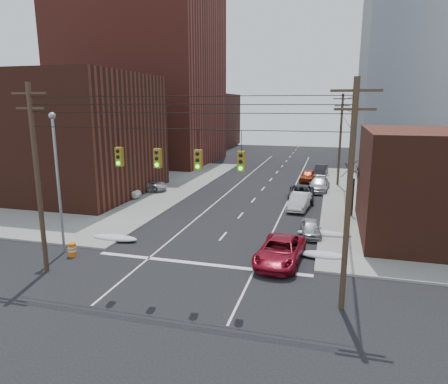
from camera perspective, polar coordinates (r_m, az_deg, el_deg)
The scene contains 27 objects.
ground at distance 20.10m, azimuth -9.66°, elevation -16.99°, with size 160.00×160.00×0.00m, color black.
sidewalk_nw at distance 55.90m, azimuth -23.41°, elevation 1.41°, with size 40.00×40.00×0.15m, color gray.
building_brick_tall at distance 71.38m, azimuth -11.63°, elevation 16.41°, with size 24.00×20.00×30.00m, color maroon.
building_brick_near at distance 48.13m, azimuth -23.06°, elevation 7.54°, with size 20.00×16.00×13.00m, color #4A2116.
building_brick_far at distance 95.95m, azimuth -5.42°, elevation 10.16°, with size 22.00×18.00×12.00m, color #4A2116.
building_glass at distance 87.34m, azimuth 26.63°, elevation 11.98°, with size 20.00×18.00×22.00m, color gray.
utility_pole_left at distance 25.09m, azimuth -25.12°, elevation 2.01°, with size 2.20×0.28×11.00m.
utility_pole_right at distance 19.23m, azimuth 17.43°, elevation -0.25°, with size 2.20×0.28×11.00m.
utility_pole_far at distance 49.95m, azimuth 16.28°, elevation 7.36°, with size 2.20×0.28×11.00m.
traffic_signals at distance 20.38m, azimuth -6.66°, elevation 4.89°, with size 17.00×0.42×2.02m.
street_light at distance 28.04m, azimuth -22.73°, elevation 2.71°, with size 0.44×0.44×9.32m.
bare_tree at distance 36.61m, azimuth 17.92°, elevation 0.04°, with size 2.09×2.20×4.93m.
snow_nw at distance 30.54m, azimuth -15.30°, elevation -6.33°, with size 3.50×1.08×0.42m, color silver.
snow_ne at distance 27.05m, azimuth 13.86°, elevation -8.73°, with size 3.00×1.08×0.42m, color silver.
snow_east_far at distance 31.30m, azimuth 14.10°, elevation -5.80°, with size 4.00×1.08×0.42m, color silver.
red_pickup at distance 25.60m, azimuth 8.01°, elevation -8.34°, with size 2.59×5.62×1.56m, color maroon.
parked_car_a at distance 31.06m, azimuth 12.28°, elevation -5.06°, with size 1.45×3.62×1.23m, color #A1A1A5.
parked_car_b at distance 38.52m, azimuth 10.73°, elevation -1.33°, with size 1.64×4.70×1.55m, color silver.
parked_car_c at distance 42.01m, azimuth 10.97°, elevation -0.19°, with size 2.55×5.53×1.54m, color black.
parked_car_d at distance 47.00m, azimuth 13.41°, elevation 1.03°, with size 2.15×5.28×1.53m, color #A9A9AE.
parked_car_e at distance 52.50m, azimuth 11.89°, elevation 2.26°, with size 1.76×4.37×1.49m, color #97270D.
parked_car_f at distance 57.50m, azimuth 13.68°, elevation 3.05°, with size 1.58×4.53×1.49m, color black.
lot_car_a at distance 43.17m, azimuth -14.31°, elevation -0.01°, with size 1.31×3.76×1.24m, color silver.
lot_car_b at distance 46.15m, azimuth -11.19°, elevation 1.03°, with size 2.30×4.99×1.39m, color silver.
lot_car_c at distance 49.21m, azimuth -18.06°, elevation 1.32°, with size 1.88×4.61×1.34m, color black.
lot_car_d at distance 53.25m, azimuth -16.24°, elevation 2.31°, with size 1.70×4.24×1.44m, color #9FA0A4.
construction_barrel at distance 28.30m, azimuth -20.87°, elevation -7.69°, with size 0.68×0.68×0.91m.
Camera 1 is at (7.63, -15.78, 9.84)m, focal length 32.00 mm.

